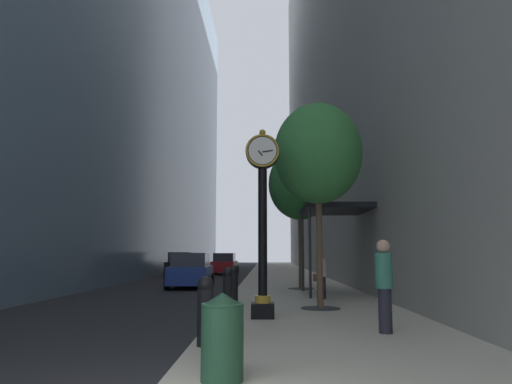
% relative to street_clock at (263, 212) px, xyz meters
% --- Properties ---
extents(ground_plane, '(110.00, 110.00, 0.00)m').
position_rel_street_clock_xyz_m(ground_plane, '(-1.21, 19.67, -2.67)').
color(ground_plane, '#262628').
rests_on(ground_plane, ground).
extents(sidewalk_right, '(5.13, 80.00, 0.14)m').
position_rel_street_clock_xyz_m(sidewalk_right, '(1.36, 22.67, -2.60)').
color(sidewalk_right, '#BCB29E').
rests_on(sidewalk_right, ground).
extents(building_block_left, '(9.00, 80.00, 36.30)m').
position_rel_street_clock_xyz_m(building_block_left, '(-12.31, 22.67, 15.48)').
color(building_block_left, '#758EA8').
rests_on(building_block_left, ground).
extents(street_clock, '(0.84, 0.55, 4.61)m').
position_rel_street_clock_xyz_m(street_clock, '(0.00, 0.00, 0.00)').
color(street_clock, black).
rests_on(street_clock, sidewalk_right).
extents(bollard_nearest, '(0.28, 0.28, 1.15)m').
position_rel_street_clock_xyz_m(bollard_nearest, '(-0.94, -3.43, -1.93)').
color(bollard_nearest, black).
rests_on(bollard_nearest, sidewalk_right).
extents(bollard_third, '(0.28, 0.28, 1.15)m').
position_rel_street_clock_xyz_m(bollard_third, '(-0.94, 1.26, -1.93)').
color(bollard_third, black).
rests_on(bollard_third, sidewalk_right).
extents(bollard_fourth, '(0.28, 0.28, 1.15)m').
position_rel_street_clock_xyz_m(bollard_fourth, '(-0.94, 3.61, -1.93)').
color(bollard_fourth, black).
rests_on(bollard_fourth, sidewalk_right).
extents(street_tree_near, '(2.55, 2.55, 5.87)m').
position_rel_street_clock_xyz_m(street_tree_near, '(1.59, 1.94, 1.85)').
color(street_tree_near, '#333335').
rests_on(street_tree_near, sidewalk_right).
extents(street_tree_mid_near, '(2.78, 2.78, 6.19)m').
position_rel_street_clock_xyz_m(street_tree_mid_near, '(1.59, 9.31, 2.04)').
color(street_tree_mid_near, '#333335').
rests_on(street_tree_mid_near, sidewalk_right).
extents(trash_bin, '(0.53, 0.53, 1.05)m').
position_rel_street_clock_xyz_m(trash_bin, '(-0.45, -5.59, -1.99)').
color(trash_bin, '#234C33').
rests_on(trash_bin, sidewalk_right).
extents(pedestrian_walking, '(0.48, 0.37, 1.58)m').
position_rel_street_clock_xyz_m(pedestrian_walking, '(1.96, 4.75, -1.71)').
color(pedestrian_walking, '#23232D').
rests_on(pedestrian_walking, sidewalk_right).
extents(pedestrian_by_clock, '(0.42, 0.42, 1.80)m').
position_rel_street_clock_xyz_m(pedestrian_by_clock, '(2.39, -2.10, -1.57)').
color(pedestrian_by_clock, '#23232D').
rests_on(pedestrian_by_clock, sidewalk_right).
extents(storefront_awning, '(2.40, 3.60, 3.30)m').
position_rel_street_clock_xyz_m(storefront_awning, '(2.68, 6.57, 0.61)').
color(storefront_awning, black).
rests_on(storefront_awning, sidewalk_right).
extents(car_red_near, '(2.03, 4.33, 1.67)m').
position_rel_street_clock_xyz_m(car_red_near, '(-3.20, 26.31, -1.86)').
color(car_red_near, '#AD191E').
rests_on(car_red_near, ground).
extents(car_black_mid, '(2.11, 4.63, 1.73)m').
position_rel_street_clock_xyz_m(car_black_mid, '(-5.94, 22.53, -1.83)').
color(car_black_mid, black).
rests_on(car_black_mid, ground).
extents(car_blue_far, '(2.17, 4.28, 1.68)m').
position_rel_street_clock_xyz_m(car_blue_far, '(-3.59, 11.73, -1.86)').
color(car_blue_far, navy).
rests_on(car_blue_far, ground).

